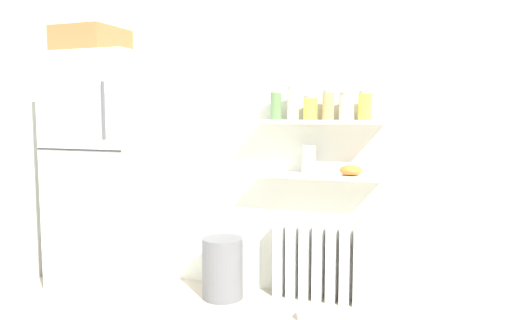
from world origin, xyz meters
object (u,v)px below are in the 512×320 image
at_px(storage_jar_0, 276,105).
at_px(shelf_bowl, 351,170).
at_px(storage_jar_2, 310,108).
at_px(storage_jar_4, 346,106).
at_px(storage_jar_5, 365,106).
at_px(vase, 309,159).
at_px(refrigerator, 107,166).
at_px(storage_jar_3, 328,105).
at_px(pet_food_bowl, 309,316).
at_px(trash_bin, 223,268).
at_px(storage_jar_1, 293,103).
at_px(radiator, 318,263).

relative_size(storage_jar_0, shelf_bowl, 1.32).
distance_m(storage_jar_2, storage_jar_4, 0.25).
xyz_separation_m(storage_jar_5, vase, (-0.39, 0.00, -0.38)).
xyz_separation_m(refrigerator, storage_jar_2, (1.57, 0.22, 0.45)).
height_order(storage_jar_3, shelf_bowl, storage_jar_3).
bearing_deg(storage_jar_3, shelf_bowl, 0.00).
height_order(refrigerator, pet_food_bowl, refrigerator).
bearing_deg(trash_bin, vase, 15.10).
bearing_deg(vase, storage_jar_0, -180.00).
relative_size(refrigerator, storage_jar_3, 9.67).
bearing_deg(storage_jar_3, storage_jar_2, -180.00).
distance_m(refrigerator, storage_jar_4, 1.89).
bearing_deg(vase, storage_jar_4, -0.00).
xyz_separation_m(storage_jar_3, vase, (-0.14, 0.00, -0.38)).
bearing_deg(storage_jar_4, refrigerator, -173.25).
bearing_deg(vase, storage_jar_1, 180.00).
relative_size(vase, shelf_bowl, 1.28).
bearing_deg(trash_bin, storage_jar_4, 10.64).
relative_size(radiator, storage_jar_2, 3.87).
xyz_separation_m(radiator, pet_food_bowl, (0.02, -0.36, -0.25)).
xyz_separation_m(storage_jar_4, shelf_bowl, (0.04, 0.00, -0.44)).
bearing_deg(storage_jar_0, pet_food_bowl, -44.42).
xyz_separation_m(storage_jar_0, shelf_bowl, (0.55, 0.00, -0.45)).
height_order(storage_jar_1, storage_jar_5, storage_jar_1).
distance_m(storage_jar_2, shelf_bowl, 0.52).
bearing_deg(storage_jar_4, pet_food_bowl, -117.11).
height_order(storage_jar_0, shelf_bowl, storage_jar_0).
distance_m(radiator, storage_jar_2, 1.13).
relative_size(storage_jar_0, storage_jar_5, 1.07).
bearing_deg(refrigerator, storage_jar_2, 7.83).
relative_size(storage_jar_0, pet_food_bowl, 1.28).
xyz_separation_m(storage_jar_3, storage_jar_4, (0.13, -0.00, -0.01)).
bearing_deg(pet_food_bowl, trash_bin, 166.36).
relative_size(refrigerator, vase, 9.81).
relative_size(radiator, trash_bin, 1.47).
bearing_deg(storage_jar_3, storage_jar_0, -180.00).
bearing_deg(trash_bin, storage_jar_3, 12.42).
relative_size(storage_jar_1, vase, 1.16).
xyz_separation_m(storage_jar_2, pet_food_bowl, (0.08, -0.33, -1.38)).
bearing_deg(refrigerator, shelf_bowl, 6.61).
distance_m(radiator, trash_bin, 0.71).
distance_m(refrigerator, radiator, 1.78).
bearing_deg(storage_jar_2, storage_jar_1, 180.00).
relative_size(vase, pet_food_bowl, 1.24).
bearing_deg(storage_jar_4, storage_jar_1, 180.00).
bearing_deg(storage_jar_5, refrigerator, -173.69).
relative_size(radiator, storage_jar_3, 3.18).
xyz_separation_m(storage_jar_2, trash_bin, (-0.61, -0.16, -1.18)).
height_order(storage_jar_1, trash_bin, storage_jar_1).
bearing_deg(trash_bin, shelf_bowl, 10.19).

